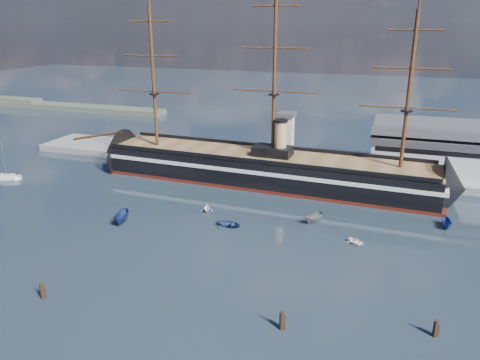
% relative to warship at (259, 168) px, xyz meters
% --- Properties ---
extents(ground, '(600.00, 600.00, 0.00)m').
position_rel_warship_xyz_m(ground, '(1.12, -20.00, -4.04)').
color(ground, '#1A2632').
rests_on(ground, ground).
extents(quay, '(180.00, 18.00, 2.00)m').
position_rel_warship_xyz_m(quay, '(11.12, 16.00, -4.04)').
color(quay, slate).
rests_on(quay, ground).
extents(quay_tower, '(5.00, 5.00, 15.00)m').
position_rel_warship_xyz_m(quay_tower, '(4.12, 13.00, 5.72)').
color(quay_tower, silver).
rests_on(quay_tower, ground).
extents(shoreline, '(120.00, 10.00, 4.00)m').
position_rel_warship_xyz_m(shoreline, '(-138.11, 75.00, -2.59)').
color(shoreline, '#3F4C38').
rests_on(shoreline, ground).
extents(warship, '(113.21, 20.00, 53.94)m').
position_rel_warship_xyz_m(warship, '(0.00, 0.00, 0.00)').
color(warship, black).
rests_on(warship, ground).
extents(sailboat, '(6.87, 4.32, 10.61)m').
position_rel_warship_xyz_m(sailboat, '(-65.93, -20.06, -3.36)').
color(sailboat, silver).
rests_on(sailboat, ground).
extents(motorboat_a, '(7.84, 4.61, 2.95)m').
position_rel_warship_xyz_m(motorboat_a, '(-20.20, -35.30, -4.04)').
color(motorboat_a, navy).
rests_on(motorboat_a, ground).
extents(motorboat_b, '(1.64, 3.46, 1.56)m').
position_rel_warship_xyz_m(motorboat_b, '(2.32, -29.68, -4.04)').
color(motorboat_b, navy).
rests_on(motorboat_b, ground).
extents(motorboat_c, '(6.29, 4.88, 2.40)m').
position_rel_warship_xyz_m(motorboat_c, '(19.01, -21.82, -4.04)').
color(motorboat_c, slate).
rests_on(motorboat_c, ground).
extents(motorboat_d, '(5.87, 4.18, 1.98)m').
position_rel_warship_xyz_m(motorboat_d, '(-5.28, -23.66, -4.04)').
color(motorboat_d, white).
rests_on(motorboat_d, ground).
extents(motorboat_e, '(2.43, 2.72, 1.22)m').
position_rel_warship_xyz_m(motorboat_e, '(28.83, -29.44, -4.04)').
color(motorboat_e, white).
rests_on(motorboat_e, ground).
extents(motorboat_f, '(5.56, 2.31, 2.18)m').
position_rel_warship_xyz_m(motorboat_f, '(46.03, -15.40, -4.04)').
color(motorboat_f, navy).
rests_on(motorboat_f, ground).
extents(piling_near_left, '(0.64, 0.64, 3.34)m').
position_rel_warship_xyz_m(piling_near_left, '(-16.10, -64.61, -4.04)').
color(piling_near_left, black).
rests_on(piling_near_left, ground).
extents(piling_near_right, '(0.64, 0.64, 3.54)m').
position_rel_warship_xyz_m(piling_near_right, '(21.35, -60.14, -4.04)').
color(piling_near_right, black).
rests_on(piling_near_right, ground).
extents(piling_far_right, '(0.64, 0.64, 3.21)m').
position_rel_warship_xyz_m(piling_far_right, '(41.79, -54.85, -4.04)').
color(piling_far_right, black).
rests_on(piling_far_right, ground).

